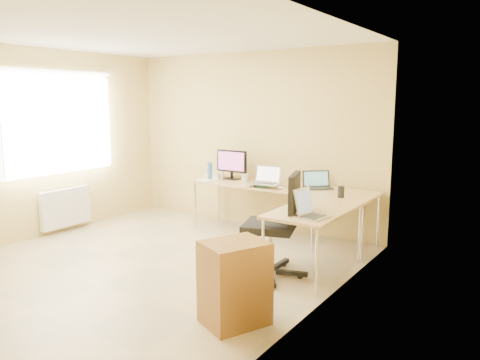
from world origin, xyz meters
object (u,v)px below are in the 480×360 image
Objects in this scene: monitor at (232,165)px; water_bottle at (210,171)px; desk_fan at (223,168)px; desk_main at (280,212)px; keyboard at (270,184)px; laptop_black at (318,180)px; office_chair at (269,231)px; mug at (245,178)px; desk_return at (315,241)px; laptop_center at (266,175)px; laptop_return at (313,206)px; cabinet at (235,283)px.

water_bottle is at bearing -141.82° from monitor.
monitor is at bearing -44.64° from desk_fan.
desk_main is 7.00× the size of keyboard.
laptop_black is 1.47m from office_chair.
water_bottle reaches higher than laptop_black.
water_bottle reaches higher than desk_main.
mug is at bearing 141.93° from laptop_black.
desk_return is 1.53m from keyboard.
laptop_center is 1.68m from laptop_return.
monitor is 3.16m from cabinet.
monitor is 0.32m from mug.
office_chair is (1.20, -1.36, -0.28)m from mug.
keyboard is at bearing 51.72° from laptop_return.
desk_fan is (-1.02, 0.43, -0.04)m from laptop_center.
desk_main is at bearing 6.22° from water_bottle.
desk_main is 10.52× the size of desk_fan.
water_bottle is at bearing -108.40° from desk_fan.
laptop_return is 1.21m from cabinet.
desk_return is 2.47m from desk_fan.
desk_main is at bearing -28.47° from desk_fan.
office_chair is at bearing 130.33° from cabinet.
monitor is 1.35× the size of keyboard.
laptop_center is (0.76, -0.31, -0.05)m from monitor.
desk_main is 7.11× the size of laptop_black.
cabinet is (2.04, -2.67, -0.50)m from desk_fan.
water_bottle is 2.57m from laptop_return.
desk_main is 1.24m from water_bottle.
desk_fan reaches higher than desk_main.
laptop_return is at bearing -109.25° from laptop_black.
cabinet is at bearing -53.93° from monitor.
laptop_black is at bearing 1.67° from monitor.
laptop_black is 1.11m from mug.
keyboard is (-0.66, -0.12, -0.11)m from laptop_black.
mug is at bearing 145.96° from cabinet.
desk_return is 0.63m from laptop_return.
desk_fan reaches higher than desk_return.
monitor is 0.71× the size of cabinet.
mug is (-0.44, 0.05, 0.04)m from keyboard.
desk_return is 2.33m from water_bottle.
desk_main is 5.20× the size of monitor.
keyboard is at bearing -167.30° from desk_main.
water_bottle is 1.01× the size of desk_fan.
monitor is at bearing 62.20° from laptop_return.
desk_fan reaches higher than mug.
laptop_return is 0.30× the size of office_chair.
laptop_return is at bearing -22.58° from office_chair.
water_bottle reaches higher than mug.
desk_main is at bearing 148.00° from laptop_black.
laptop_return is 0.47× the size of cabinet.
desk_return is (0.98, -1.00, 0.00)m from desk_main.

